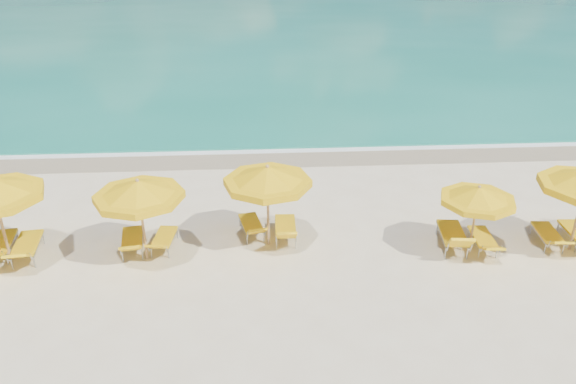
{
  "coord_description": "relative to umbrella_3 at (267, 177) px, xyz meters",
  "views": [
    {
      "loc": [
        -0.96,
        -13.68,
        8.59
      ],
      "look_at": [
        0.0,
        1.5,
        1.2
      ],
      "focal_mm": 35.0,
      "sensor_mm": 36.0,
      "label": 1
    }
  ],
  "objects": [
    {
      "name": "ground_plane",
      "position": [
        0.63,
        -0.5,
        -2.17
      ],
      "size": [
        120.0,
        120.0,
        0.0
      ],
      "primitive_type": "plane",
      "color": "beige"
    },
    {
      "name": "ocean",
      "position": [
        0.63,
        47.5,
        -2.17
      ],
      "size": [
        120.0,
        80.0,
        0.3
      ],
      "primitive_type": "cube",
      "color": "#14755D",
      "rests_on": "ground"
    },
    {
      "name": "wet_sand_band",
      "position": [
        0.63,
        6.9,
        -2.17
      ],
      "size": [
        120.0,
        2.6,
        0.01
      ],
      "primitive_type": "cube",
      "color": "tan",
      "rests_on": "ground"
    },
    {
      "name": "foam_line",
      "position": [
        0.63,
        7.7,
        -2.17
      ],
      "size": [
        120.0,
        1.2,
        0.03
      ],
      "primitive_type": "cube",
      "color": "white",
      "rests_on": "ground"
    },
    {
      "name": "whitecap_near",
      "position": [
        -5.37,
        16.5,
        -2.17
      ],
      "size": [
        14.0,
        0.36,
        0.05
      ],
      "primitive_type": "cube",
      "color": "white",
      "rests_on": "ground"
    },
    {
      "name": "whitecap_far",
      "position": [
        8.63,
        23.5,
        -2.17
      ],
      "size": [
        18.0,
        0.3,
        0.05
      ],
      "primitive_type": "cube",
      "color": "white",
      "rests_on": "ground"
    },
    {
      "name": "umbrella_2",
      "position": [
        -3.44,
        -0.57,
        -0.05
      ],
      "size": [
        2.67,
        2.67,
        2.48
      ],
      "rotation": [
        0.0,
        0.0,
        0.1
      ],
      "color": "tan",
      "rests_on": "ground"
    },
    {
      "name": "umbrella_3",
      "position": [
        0.0,
        0.0,
        0.0
      ],
      "size": [
        2.79,
        2.79,
        2.54
      ],
      "rotation": [
        0.0,
        0.0,
        -0.12
      ],
      "color": "tan",
      "rests_on": "ground"
    },
    {
      "name": "umbrella_4",
      "position": [
        5.73,
        -0.8,
        -0.36
      ],
      "size": [
        2.25,
        2.25,
        2.12
      ],
      "rotation": [
        0.0,
        0.0,
        0.08
      ],
      "color": "tan",
      "rests_on": "ground"
    },
    {
      "name": "lounger_1_left",
      "position": [
        -7.57,
        -0.13,
        -1.94
      ],
      "size": [
        0.85,
        1.99,
        0.72
      ],
      "rotation": [
        0.0,
        0.0,
        0.12
      ],
      "color": "#A5A8AD",
      "rests_on": "ground"
    },
    {
      "name": "lounger_1_right",
      "position": [
        -6.79,
        -0.29,
        -1.93
      ],
      "size": [
        0.87,
        2.03,
        0.8
      ],
      "rotation": [
        0.0,
        0.0,
        0.12
      ],
      "color": "#A5A8AD",
      "rests_on": "ground"
    },
    {
      "name": "lounger_2_left",
      "position": [
        -3.9,
        -0.12,
        -1.95
      ],
      "size": [
        0.86,
        1.86,
        0.78
      ],
      "rotation": [
        0.0,
        0.0,
        0.16
      ],
      "color": "#A5A8AD",
      "rests_on": "ground"
    },
    {
      "name": "lounger_2_right",
      "position": [
        -3.02,
        -0.06,
        -1.96
      ],
      "size": [
        0.72,
        1.71,
        0.71
      ],
      "rotation": [
        0.0,
        0.0,
        -0.11
      ],
      "color": "#A5A8AD",
      "rests_on": "ground"
    },
    {
      "name": "lounger_3_left",
      "position": [
        -0.49,
        0.59,
        -1.96
      ],
      "size": [
        0.9,
        1.77,
        0.74
      ],
      "rotation": [
        0.0,
        0.0,
        0.21
      ],
      "color": "#A5A8AD",
      "rests_on": "ground"
    },
    {
      "name": "lounger_3_right",
      "position": [
        0.51,
        0.27,
        -1.94
      ],
      "size": [
        0.68,
        1.86,
        0.85
      ],
      "rotation": [
        0.0,
        0.0,
        -0.03
      ],
      "color": "#A5A8AD",
      "rests_on": "ground"
    },
    {
      "name": "lounger_4_left",
      "position": [
        5.31,
        -0.51,
        -1.92
      ],
      "size": [
        0.91,
        2.03,
        0.96
      ],
      "rotation": [
        0.0,
        0.0,
        -0.12
      ],
      "color": "#A5A8AD",
      "rests_on": "ground"
    },
    {
      "name": "lounger_4_right",
      "position": [
        6.17,
        -0.64,
        -1.96
      ],
      "size": [
        0.67,
        1.76,
        0.65
      ],
      "rotation": [
        0.0,
        0.0,
        -0.07
      ],
      "color": "#A5A8AD",
      "rests_on": "ground"
    },
    {
      "name": "lounger_5_left",
      "position": [
        8.15,
        -0.53,
        -1.96
      ],
      "size": [
        0.73,
        1.79,
        0.71
      ],
      "rotation": [
        0.0,
        0.0,
        -0.1
      ],
      "color": "#A5A8AD",
      "rests_on": "ground"
    },
    {
      "name": "lounger_5_right",
      "position": [
        9.04,
        -0.48,
        -1.96
      ],
      "size": [
        0.65,
        1.81,
        0.64
      ],
      "rotation": [
        0.0,
        0.0,
        -0.05
      ],
      "color": "#A5A8AD",
      "rests_on": "ground"
    }
  ]
}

